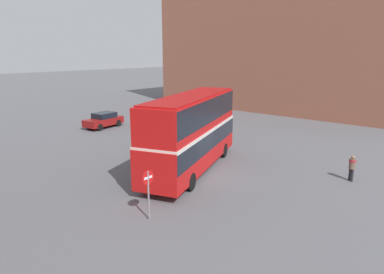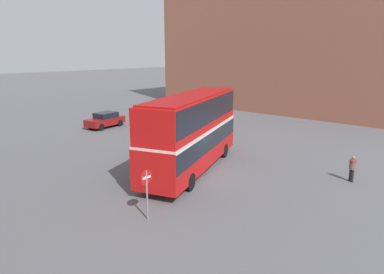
{
  "view_description": "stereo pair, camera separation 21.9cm",
  "coord_description": "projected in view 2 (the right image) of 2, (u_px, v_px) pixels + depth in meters",
  "views": [
    {
      "loc": [
        -15.45,
        -12.06,
        7.3
      ],
      "look_at": [
        0.47,
        1.38,
        2.16
      ],
      "focal_mm": 32.0,
      "sensor_mm": 36.0,
      "label": 1
    },
    {
      "loc": [
        -15.31,
        -12.23,
        7.3
      ],
      "look_at": [
        0.47,
        1.38,
        2.16
      ],
      "focal_mm": 32.0,
      "sensor_mm": 36.0,
      "label": 2
    }
  ],
  "objects": [
    {
      "name": "ground_plane",
      "position": [
        204.0,
        176.0,
        20.76
      ],
      "size": [
        240.0,
        240.0,
        0.0
      ],
      "primitive_type": "plane",
      "color": "#5B5B60"
    },
    {
      "name": "double_decker_bus",
      "position": [
        192.0,
        128.0,
        21.32
      ],
      "size": [
        10.89,
        5.89,
        4.8
      ],
      "rotation": [
        0.0,
        0.0,
        0.33
      ],
      "color": "red",
      "rests_on": "ground_plane"
    },
    {
      "name": "building_row_right",
      "position": [
        282.0,
        42.0,
        45.02
      ],
      "size": [
        12.17,
        32.28,
        17.39
      ],
      "color": "#935642",
      "rests_on": "ground_plane"
    },
    {
      "name": "parked_car_side_street",
      "position": [
        163.0,
        111.0,
        39.05
      ],
      "size": [
        4.3,
        2.68,
        1.57
      ],
      "rotation": [
        0.0,
        0.0,
        -0.26
      ],
      "color": "slate",
      "rests_on": "ground_plane"
    },
    {
      "name": "parked_car_kerb_far",
      "position": [
        105.0,
        120.0,
        34.27
      ],
      "size": [
        4.15,
        2.21,
        1.5
      ],
      "rotation": [
        0.0,
        0.0,
        3.27
      ],
      "color": "maroon",
      "rests_on": "ground_plane"
    },
    {
      "name": "no_entry_sign",
      "position": [
        147.0,
        186.0,
        15.04
      ],
      "size": [
        0.67,
        0.08,
        2.34
      ],
      "color": "gray",
      "rests_on": "ground_plane"
    },
    {
      "name": "pedestrian_foreground",
      "position": [
        352.0,
        166.0,
        19.73
      ],
      "size": [
        0.54,
        0.54,
        1.55
      ],
      "rotation": [
        0.0,
        0.0,
        2.41
      ],
      "color": "#232328",
      "rests_on": "ground_plane"
    },
    {
      "name": "parked_car_kerb_near",
      "position": [
        203.0,
        119.0,
        34.31
      ],
      "size": [
        4.71,
        2.42,
        1.59
      ],
      "rotation": [
        0.0,
        0.0,
        2.98
      ],
      "color": "silver",
      "rests_on": "ground_plane"
    }
  ]
}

